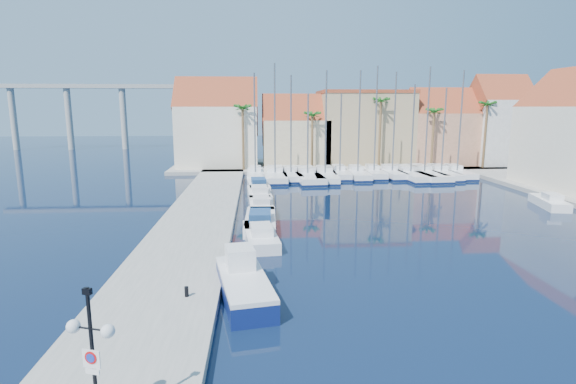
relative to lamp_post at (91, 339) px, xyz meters
name	(u,v)px	position (x,y,z in m)	size (l,w,h in m)	color
ground	(333,282)	(8.61, 11.62, -3.31)	(260.00, 260.00, 0.00)	black
quay_west	(198,220)	(-0.39, 25.12, -3.06)	(6.00, 77.00, 0.50)	gray
shore_north	(344,165)	(18.61, 59.62, -3.06)	(54.00, 16.00, 0.50)	gray
lamp_post	(91,339)	(0.00, 0.00, 0.00)	(1.41, 0.72, 4.29)	black
bollard	(187,292)	(1.08, 9.07, -2.57)	(0.20, 0.20, 0.49)	black
fishing_boat	(244,283)	(3.78, 9.97, -2.56)	(3.30, 6.78, 2.27)	navy
motorboat_west_0	(261,235)	(4.72, 19.26, -2.81)	(2.70, 6.67, 1.40)	white
motorboat_west_1	(260,220)	(4.75, 23.56, -2.81)	(2.62, 7.57, 1.40)	white
motorboat_west_2	(261,205)	(4.88, 29.32, -2.81)	(2.29, 6.61, 1.40)	white
motorboat_west_3	(259,194)	(4.73, 34.95, -2.81)	(2.67, 7.24, 1.40)	white
motorboat_west_4	(258,185)	(4.67, 40.21, -2.81)	(2.80, 7.29, 1.40)	white
motorboat_east_1	(550,202)	(32.59, 28.84, -2.81)	(3.03, 5.97, 1.40)	white
sailboat_0	(255,174)	(4.33, 48.01, -2.68)	(2.31, 8.47, 13.76)	white
sailboat_1	(275,175)	(6.93, 47.63, -2.72)	(3.21, 11.47, 14.92)	white
sailboat_2	(290,174)	(9.00, 47.65, -2.70)	(2.90, 9.23, 13.48)	white
sailboat_3	(307,176)	(11.09, 46.84, -2.77)	(3.80, 12.15, 11.13)	white
sailboat_4	(325,175)	(13.50, 46.92, -2.73)	(3.68, 11.38, 14.01)	white
sailboat_5	(339,173)	(15.77, 48.62, -2.72)	(2.54, 8.55, 11.21)	white
sailboat_6	(357,173)	(18.07, 47.92, -2.68)	(2.49, 8.90, 14.13)	white
sailboat_7	(373,172)	(20.49, 48.61, -2.65)	(2.51, 8.42, 14.77)	white
sailboat_8	(391,172)	(22.89, 48.29, -2.68)	(2.49, 8.69, 14.00)	white
sailboat_9	(409,174)	(25.05, 47.38, -2.75)	(3.71, 11.66, 12.36)	white
sailboat_10	(422,173)	(26.99, 47.54, -2.73)	(4.04, 12.17, 14.60)	white
sailboat_11	(439,173)	(29.55, 47.85, -2.74)	(2.95, 10.46, 11.91)	white
sailboat_12	(455,172)	(31.82, 47.92, -2.68)	(2.50, 9.10, 14.22)	white
building_0	(218,126)	(-1.39, 58.62, 3.21)	(12.30, 9.00, 13.50)	beige
building_1	(295,134)	(10.61, 58.62, 1.98)	(10.30, 8.00, 11.00)	tan
building_2	(364,127)	(21.61, 59.62, 2.94)	(14.20, 10.20, 11.50)	tan
building_3	(439,130)	(33.61, 58.62, 2.55)	(10.30, 8.00, 12.00)	tan
building_4	(498,123)	(42.61, 57.62, 3.65)	(8.30, 8.00, 14.00)	silver
palm_0	(243,110)	(2.61, 53.62, 5.77)	(2.60, 2.60, 10.15)	brown
palm_1	(312,116)	(12.61, 53.62, 4.82)	(2.60, 2.60, 9.15)	brown
palm_2	(381,103)	(22.61, 53.62, 6.70)	(2.60, 2.60, 11.15)	brown
palm_3	(434,113)	(30.61, 53.62, 5.29)	(2.60, 2.60, 9.65)	brown
palm_4	(487,106)	(38.61, 53.62, 6.23)	(2.60, 2.60, 10.65)	brown
viaduct	(100,103)	(-30.46, 93.62, 6.93)	(48.00, 2.20, 14.45)	#9E9E99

